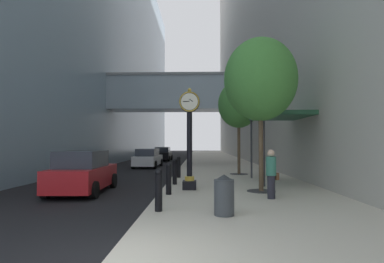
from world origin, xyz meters
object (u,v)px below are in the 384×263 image
bollard_nearest (159,189)px  car_black_near (163,154)px  street_tree_near (260,80)px  car_white_far (148,158)px  street_tree_mid_near (239,105)px  trash_bin (224,194)px  car_red_mid (83,173)px  pedestrian_walking (271,173)px  bollard_second (169,178)px  street_clock (189,134)px  bollard_third (175,171)px  bollard_fourth (179,166)px

bollard_nearest → car_black_near: car_black_near is taller
street_tree_near → car_white_far: (-6.68, 13.74, -3.73)m
street_tree_mid_near → trash_bin: bearing=-99.3°
street_tree_mid_near → car_red_mid: 10.20m
pedestrian_walking → car_black_near: bearing=104.8°
bollard_nearest → trash_bin: size_ratio=1.11×
trash_bin → car_white_far: size_ratio=0.22×
street_tree_mid_near → pedestrian_walking: street_tree_mid_near is taller
street_tree_mid_near → trash_bin: street_tree_mid_near is taller
bollard_nearest → bollard_second: same height
pedestrian_walking → car_black_near: pedestrian_walking is taller
car_black_near → street_tree_mid_near: bearing=-68.6°
street_clock → bollard_second: street_clock is taller
street_tree_mid_near → pedestrian_walking: bearing=-89.8°
street_clock → bollard_third: street_clock is taller
trash_bin → car_black_near: car_black_near is taller
street_tree_mid_near → car_white_far: street_tree_mid_near is taller
bollard_third → street_tree_near: bearing=-29.4°
bollard_nearest → street_tree_near: size_ratio=0.19×
bollard_fourth → car_red_mid: size_ratio=0.28×
bollard_second → bollard_third: (0.00, 2.79, 0.00)m
street_tree_mid_near → car_red_mid: (-7.09, -6.43, -3.54)m
bollard_nearest → bollard_third: 5.58m
trash_bin → pedestrian_walking: 3.04m
street_clock → pedestrian_walking: 3.77m
trash_bin → bollard_fourth: bearing=101.3°
car_red_mid → bollard_nearest: bearing=-47.6°
bollard_second → street_tree_mid_near: street_tree_mid_near is taller
bollard_third → bollard_fourth: (0.00, 2.79, 0.00)m
bollard_nearest → street_tree_mid_near: (3.52, 10.34, 3.61)m
pedestrian_walking → car_white_far: (-6.71, 15.33, -0.24)m
street_tree_near → car_black_near: size_ratio=1.36×
pedestrian_walking → car_white_far: size_ratio=0.35×
street_tree_near → street_tree_mid_near: bearing=90.0°
car_black_near → car_white_far: 9.78m
trash_bin → car_white_far: (-4.93, 17.78, 0.09)m
bollard_third → bollard_second: bearing=-90.0°
street_clock → street_tree_mid_near: size_ratio=0.73×
bollard_nearest → bollard_second: 2.79m
bollard_third → car_red_mid: car_red_mid is taller
bollard_fourth → bollard_nearest: bearing=-90.0°
street_tree_mid_near → car_red_mid: size_ratio=1.35×
bollard_second → car_red_mid: car_red_mid is taller
bollard_second → street_tree_mid_near: (3.52, 7.55, 3.61)m
car_white_far → pedestrian_walking: bearing=-66.4°
pedestrian_walking → bollard_third: bearing=134.7°
pedestrian_walking → car_red_mid: pedestrian_walking is taller
street_clock → bollard_fourth: bearing=99.5°
bollard_fourth → pedestrian_walking: size_ratio=0.71×
bollard_second → pedestrian_walking: pedestrian_walking is taller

